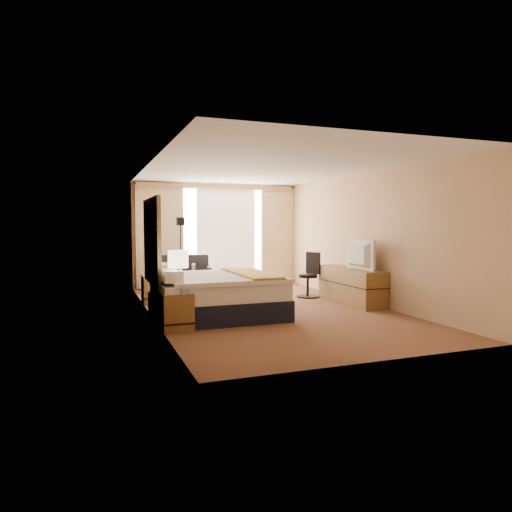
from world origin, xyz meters
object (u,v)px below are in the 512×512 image
object	(u,v)px
media_dresser	(351,286)
nightstand_left	(176,311)
nightstand_right	(154,289)
television	(356,255)
loveseat	(184,278)
floor_lamp	(181,240)
lamp_left	(178,260)
bed	(216,295)
desk_chair	(309,277)
lamp_right	(153,254)

from	to	relation	value
media_dresser	nightstand_left	bearing A→B (deg)	-164.16
nightstand_right	television	bearing A→B (deg)	-24.82
media_dresser	loveseat	size ratio (longest dim) A/B	1.26
loveseat	floor_lamp	world-z (taller)	floor_lamp
television	lamp_left	bearing A→B (deg)	106.14
nightstand_left	bed	world-z (taller)	bed
loveseat	lamp_left	size ratio (longest dim) A/B	2.26
nightstand_left	desk_chair	distance (m)	3.83
lamp_left	lamp_right	distance (m)	2.59
lamp_right	television	bearing A→B (deg)	-25.63
nightstand_left	media_dresser	bearing A→B (deg)	15.84
lamp_left	television	xyz separation A→B (m)	(3.62, 0.84, -0.05)
floor_lamp	desk_chair	xyz separation A→B (m)	(2.54, -1.34, -0.79)
loveseat	lamp_right	world-z (taller)	lamp_right
nightstand_right	bed	xyz separation A→B (m)	(0.81, -1.78, 0.10)
nightstand_right	media_dresser	world-z (taller)	media_dresser
floor_lamp	lamp_right	world-z (taller)	floor_lamp
media_dresser	lamp_right	distance (m)	4.05
nightstand_left	media_dresser	distance (m)	3.85
media_dresser	floor_lamp	size ratio (longest dim) A/B	1.04
lamp_right	television	distance (m)	4.05
desk_chair	television	xyz separation A→B (m)	(0.39, -1.20, 0.56)
media_dresser	nightstand_right	bearing A→B (deg)	158.60
bed	floor_lamp	size ratio (longest dim) A/B	1.20
media_dresser	desk_chair	distance (m)	1.06
desk_chair	lamp_right	world-z (taller)	lamp_right
bed	lamp_left	size ratio (longest dim) A/B	3.28
nightstand_left	loveseat	size ratio (longest dim) A/B	0.38
lamp_left	television	size ratio (longest dim) A/B	0.63
nightstand_left	television	size ratio (longest dim) A/B	0.55
loveseat	television	distance (m)	4.32
bed	loveseat	bearing A→B (deg)	87.92
nightstand_right	desk_chair	size ratio (longest dim) A/B	0.57
nightstand_left	lamp_left	bearing A→B (deg)	-36.00
bed	lamp_left	bearing A→B (deg)	-136.45
bed	desk_chair	world-z (taller)	bed
nightstand_left	television	xyz separation A→B (m)	(3.65, 0.81, 0.71)
floor_lamp	desk_chair	bearing A→B (deg)	-27.81
nightstand_right	loveseat	distance (m)	1.84
nightstand_right	desk_chair	xyz separation A→B (m)	(3.26, -0.49, 0.16)
bed	floor_lamp	distance (m)	2.77
desk_chair	television	bearing A→B (deg)	-93.85
desk_chair	nightstand_right	bearing A→B (deg)	149.48
nightstand_right	desk_chair	bearing A→B (deg)	-8.53
nightstand_left	loveseat	xyz separation A→B (m)	(0.93, 4.09, -0.00)
television	floor_lamp	bearing A→B (deg)	52.25
loveseat	bed	bearing A→B (deg)	-80.74
nightstand_right	bed	bearing A→B (deg)	-65.60
media_dresser	bed	xyz separation A→B (m)	(-2.89, -0.33, 0.02)
television	desk_chair	bearing A→B (deg)	21.29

